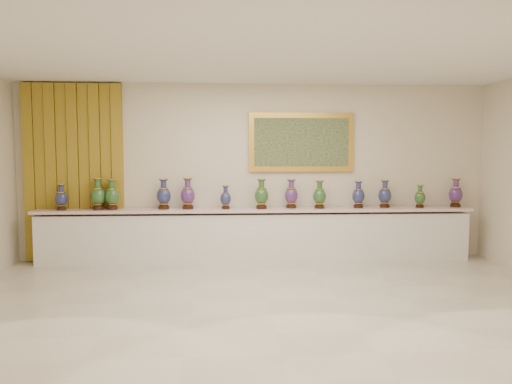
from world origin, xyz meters
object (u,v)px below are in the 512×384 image
vase_2 (112,196)px  vase_0 (61,198)px  vase_1 (98,196)px  counter (256,236)px

vase_2 → vase_0: bearing=-177.9°
vase_1 → vase_2: size_ratio=1.04×
counter → vase_0: vase_0 is taller
counter → vase_1: size_ratio=13.99×
counter → vase_0: bearing=-179.0°
vase_0 → vase_2: bearing=2.1°
counter → vase_2: size_ratio=14.52×
counter → vase_2: 2.47m
vase_0 → vase_1: 0.59m
vase_0 → counter: bearing=1.0°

